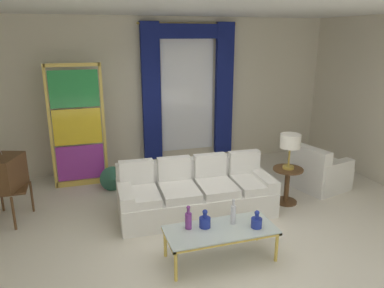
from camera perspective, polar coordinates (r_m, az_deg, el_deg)
The scene contains 16 objects.
ground_plane at distance 5.25m, azimuth 3.07°, elevation -13.80°, with size 16.00×16.00×0.00m, color silver.
wall_rear at distance 7.55m, azimuth -4.93°, elevation 7.77°, with size 8.00×0.12×3.00m, color beige.
ceiling_slab at distance 5.29m, azimuth 0.39°, elevation 20.59°, with size 8.00×7.60×0.04m, color white.
curtained_window at distance 7.50m, azimuth -0.54°, elevation 9.62°, with size 2.00×0.17×2.70m.
couch_white_long at distance 5.71m, azimuth 0.48°, elevation -7.66°, with size 2.37×1.01×0.86m.
coffee_table at distance 4.57m, azimuth 4.46°, elevation -13.40°, with size 1.34×0.58×0.41m.
bottle_blue_decanter at distance 4.60m, azimuth 10.00°, elevation -11.80°, with size 0.13×0.13×0.22m.
bottle_crystal_tall at distance 4.54m, azimuth 2.02°, elevation -11.90°, with size 0.14×0.14×0.23m.
bottle_amber_squat at distance 4.61m, azimuth 6.42°, elevation -10.69°, with size 0.06×0.06×0.33m.
bottle_ruby_flask at distance 4.49m, azimuth -0.57°, elevation -11.65°, with size 0.08×0.08×0.30m.
vintage_tv at distance 5.95m, azimuth -27.39°, elevation -4.19°, with size 0.68×0.72×1.35m.
armchair_white at distance 6.94m, azimuth 18.94°, elevation -4.26°, with size 0.98×0.97×0.80m.
stained_glass_divider at distance 6.77m, azimuth -17.33°, elevation 2.21°, with size 0.95×0.05×2.20m.
peacock_figurine at distance 6.58m, azimuth -12.16°, elevation -5.50°, with size 0.44×0.60×0.50m.
round_side_table at distance 6.18m, azimuth 14.56°, elevation -5.78°, with size 0.48×0.48×0.59m.
table_lamp_brass at distance 5.96m, azimuth 15.02°, elevation 0.21°, with size 0.32×0.32×0.57m.
Camera 1 is at (-1.61, -4.23, 2.65)m, focal length 34.33 mm.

